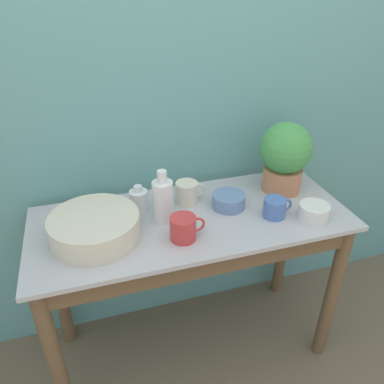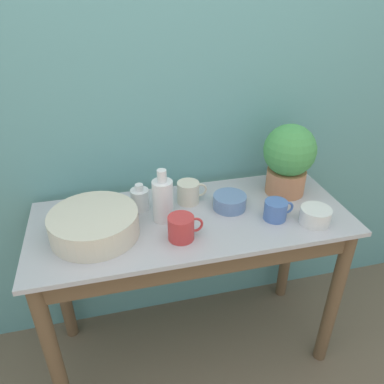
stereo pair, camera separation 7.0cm
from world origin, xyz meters
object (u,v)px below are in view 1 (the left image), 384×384
object	(u,v)px
potted_plant	(285,155)
mug_red	(184,228)
bottle_tall	(163,200)
mug_cream	(187,192)
mug_blue	(275,208)
bowl_wash_large	(95,227)
bowl_small_enamel_white	(314,212)
bowl_small_blue	(228,201)
bottle_short	(139,200)

from	to	relation	value
potted_plant	mug_red	world-z (taller)	potted_plant
bottle_tall	mug_cream	xyz separation A→B (m)	(0.13, 0.11, -0.05)
bottle_tall	mug_blue	xyz separation A→B (m)	(0.45, -0.11, -0.05)
bowl_wash_large	bowl_small_enamel_white	size ratio (longest dim) A/B	2.74
potted_plant	mug_blue	size ratio (longest dim) A/B	2.56
bowl_small_enamel_white	mug_cream	bearing A→B (deg)	148.86
bowl_wash_large	bottle_tall	distance (m)	0.28
mug_blue	bowl_small_blue	size ratio (longest dim) A/B	0.89
bottle_short	mug_red	size ratio (longest dim) A/B	0.86
bowl_small_blue	bowl_small_enamel_white	world-z (taller)	bowl_small_enamel_white
mug_blue	mug_red	size ratio (longest dim) A/B	0.92
bowl_wash_large	bottle_short	size ratio (longest dim) A/B	2.87
mug_blue	bowl_small_blue	xyz separation A→B (m)	(-0.16, 0.12, -0.01)
bowl_wash_large	mug_blue	distance (m)	0.72
bowl_wash_large	bottle_tall	size ratio (longest dim) A/B	1.50
bowl_wash_large	bowl_small_enamel_white	world-z (taller)	bowl_wash_large
mug_blue	bottle_short	bearing A→B (deg)	158.51
bottle_short	potted_plant	bearing A→B (deg)	-1.38
mug_blue	mug_cream	size ratio (longest dim) A/B	0.94
mug_red	bowl_small_enamel_white	size ratio (longest dim) A/B	1.11
potted_plant	bottle_tall	distance (m)	0.59
bottle_tall	bowl_small_blue	bearing A→B (deg)	3.42
mug_blue	bowl_small_enamel_white	xyz separation A→B (m)	(0.14, -0.06, -0.01)
potted_plant	bottle_short	size ratio (longest dim) A/B	2.74
bowl_wash_large	mug_cream	size ratio (longest dim) A/B	2.53
bottle_short	bowl_small_blue	distance (m)	0.38
bottle_tall	mug_blue	size ratio (longest dim) A/B	1.79
mug_blue	bowl_small_enamel_white	size ratio (longest dim) A/B	1.02
bottle_short	bowl_small_enamel_white	distance (m)	0.72
bowl_wash_large	bowl_small_enamel_white	distance (m)	0.87
potted_plant	bowl_wash_large	xyz separation A→B (m)	(-0.85, -0.13, -0.13)
potted_plant	bottle_short	xyz separation A→B (m)	(-0.66, 0.02, -0.13)
potted_plant	bottle_short	bearing A→B (deg)	178.62
mug_red	bottle_short	bearing A→B (deg)	117.21
potted_plant	bowl_wash_large	bearing A→B (deg)	-171.47
bottle_tall	bowl_small_blue	xyz separation A→B (m)	(0.29, 0.02, -0.06)
mug_blue	bowl_small_enamel_white	bearing A→B (deg)	-24.28
potted_plant	bowl_small_enamel_white	size ratio (longest dim) A/B	2.62
bottle_short	mug_red	xyz separation A→B (m)	(0.13, -0.25, -0.00)
bottle_short	mug_red	bearing A→B (deg)	-62.79
bottle_tall	mug_red	xyz separation A→B (m)	(0.04, -0.14, -0.05)
bowl_wash_large	bottle_short	distance (m)	0.24
mug_blue	bowl_small_blue	world-z (taller)	mug_blue
bottle_tall	bottle_short	bearing A→B (deg)	128.52
bowl_small_blue	bowl_small_enamel_white	xyz separation A→B (m)	(0.30, -0.19, 0.00)
mug_cream	bowl_small_enamel_white	distance (m)	0.53
bowl_wash_large	bowl_small_blue	world-z (taller)	bowl_wash_large
potted_plant	bottle_short	distance (m)	0.67
bottle_short	bowl_small_blue	world-z (taller)	bottle_short
mug_cream	bowl_small_blue	bearing A→B (deg)	-29.50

